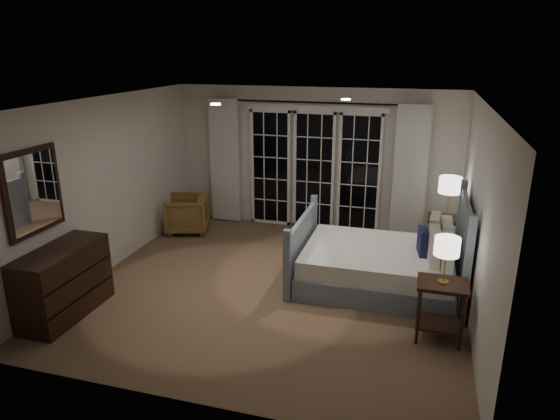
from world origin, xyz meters
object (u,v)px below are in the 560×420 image
(nightstand_left, at_px, (441,302))
(nightstand_right, at_px, (445,233))
(bed, at_px, (382,264))
(dresser, at_px, (63,282))
(armchair, at_px, (187,214))
(lamp_right, at_px, (450,185))
(lamp_left, at_px, (447,247))

(nightstand_left, height_order, nightstand_right, nightstand_right)
(nightstand_right, bearing_deg, bed, -126.87)
(dresser, bearing_deg, nightstand_left, 8.82)
(armchair, xyz_separation_m, dresser, (-0.13, -3.06, 0.11))
(bed, height_order, armchair, bed)
(bed, distance_m, nightstand_right, 1.39)
(nightstand_left, distance_m, armchair, 4.87)
(lamp_right, height_order, armchair, lamp_right)
(bed, bearing_deg, nightstand_left, -58.04)
(bed, xyz_separation_m, nightstand_right, (0.83, 1.11, 0.14))
(bed, xyz_separation_m, nightstand_left, (0.73, -1.17, 0.14))
(lamp_right, bearing_deg, nightstand_left, -92.55)
(bed, height_order, lamp_right, lamp_right)
(lamp_left, bearing_deg, dresser, -171.18)
(bed, relative_size, nightstand_right, 3.12)
(lamp_left, relative_size, lamp_right, 0.83)
(dresser, bearing_deg, lamp_right, 33.42)
(lamp_left, bearing_deg, nightstand_right, 87.45)
(dresser, bearing_deg, nightstand_right, 33.42)
(bed, relative_size, lamp_left, 4.17)
(bed, bearing_deg, dresser, -153.13)
(lamp_right, xyz_separation_m, armchair, (-4.34, 0.11, -0.88))
(lamp_left, xyz_separation_m, dresser, (-4.38, -0.68, -0.68))
(nightstand_left, bearing_deg, dresser, -171.18)
(bed, height_order, dresser, bed)
(bed, bearing_deg, lamp_right, 53.13)
(nightstand_left, relative_size, armchair, 0.97)
(lamp_right, bearing_deg, armchair, 178.59)
(lamp_left, relative_size, dresser, 0.43)
(armchair, relative_size, dresser, 0.59)
(nightstand_right, height_order, lamp_right, lamp_right)
(bed, distance_m, nightstand_left, 1.38)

